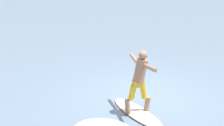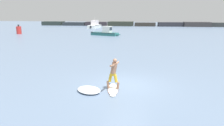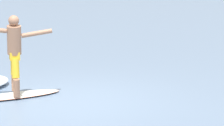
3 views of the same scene
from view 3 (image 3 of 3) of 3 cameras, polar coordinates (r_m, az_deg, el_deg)
The scene contains 3 objects.
ground_plane at distance 10.60m, azimuth -4.91°, elevation -4.03°, with size 200.00×200.00×0.00m, color slate.
surfboard at distance 10.98m, azimuth -10.47°, elevation -3.46°, with size 0.86×2.09×0.21m.
surfer at distance 10.76m, azimuth -10.45°, elevation 1.53°, with size 0.72×1.52×1.62m.
Camera 3 is at (9.93, -2.56, 2.66)m, focal length 85.00 mm.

